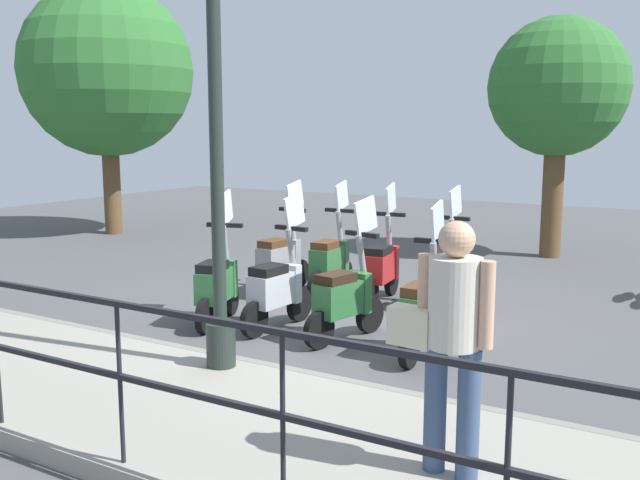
{
  "coord_description": "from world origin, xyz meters",
  "views": [
    {
      "loc": [
        -7.27,
        -3.88,
        2.29
      ],
      "look_at": [
        0.2,
        0.5,
        0.9
      ],
      "focal_mm": 40.0,
      "sensor_mm": 36.0,
      "label": 1
    }
  ],
  "objects_px": {
    "scooter_near_1": "(345,297)",
    "scooter_far_2": "(331,260)",
    "pedestrian_with_bag": "(451,329)",
    "scooter_far_3": "(280,258)",
    "lamp_post_near": "(216,132)",
    "scooter_near_0": "(424,309)",
    "scooter_far_1": "(382,266)",
    "tree_large": "(107,71)",
    "tree_distant": "(558,89)",
    "scooter_near_2": "(277,288)",
    "scooter_far_0": "(443,272)",
    "scooter_near_3": "(217,283)"
  },
  "relations": [
    {
      "from": "scooter_near_1",
      "to": "scooter_far_2",
      "type": "xyz_separation_m",
      "value": [
        1.79,
        1.19,
        0.0
      ]
    },
    {
      "from": "scooter_near_1",
      "to": "scooter_far_0",
      "type": "relative_size",
      "value": 1.0
    },
    {
      "from": "scooter_near_0",
      "to": "scooter_far_2",
      "type": "distance_m",
      "value": 2.82
    },
    {
      "from": "lamp_post_near",
      "to": "scooter_near_2",
      "type": "bearing_deg",
      "value": 16.97
    },
    {
      "from": "scooter_far_2",
      "to": "lamp_post_near",
      "type": "bearing_deg",
      "value": -169.0
    },
    {
      "from": "scooter_far_0",
      "to": "scooter_far_3",
      "type": "distance_m",
      "value": 2.29
    },
    {
      "from": "scooter_near_3",
      "to": "pedestrian_with_bag",
      "type": "bearing_deg",
      "value": -140.18
    },
    {
      "from": "tree_large",
      "to": "scooter_far_2",
      "type": "xyz_separation_m",
      "value": [
        -2.5,
        -6.78,
        -2.93
      ]
    },
    {
      "from": "scooter_near_1",
      "to": "scooter_far_3",
      "type": "height_order",
      "value": "same"
    },
    {
      "from": "scooter_far_2",
      "to": "scooter_near_0",
      "type": "bearing_deg",
      "value": -133.57
    },
    {
      "from": "tree_large",
      "to": "tree_distant",
      "type": "bearing_deg",
      "value": -77.53
    },
    {
      "from": "tree_distant",
      "to": "scooter_far_2",
      "type": "bearing_deg",
      "value": 156.3
    },
    {
      "from": "scooter_near_3",
      "to": "lamp_post_near",
      "type": "bearing_deg",
      "value": -158.04
    },
    {
      "from": "lamp_post_near",
      "to": "scooter_near_3",
      "type": "height_order",
      "value": "lamp_post_near"
    },
    {
      "from": "scooter_far_0",
      "to": "scooter_near_1",
      "type": "bearing_deg",
      "value": 168.76
    },
    {
      "from": "tree_large",
      "to": "scooter_far_0",
      "type": "height_order",
      "value": "tree_large"
    },
    {
      "from": "tree_large",
      "to": "scooter_near_0",
      "type": "distance_m",
      "value": 10.34
    },
    {
      "from": "scooter_far_0",
      "to": "scooter_far_2",
      "type": "xyz_separation_m",
      "value": [
        -0.0,
        1.62,
        0.0
      ]
    },
    {
      "from": "tree_distant",
      "to": "scooter_near_2",
      "type": "height_order",
      "value": "tree_distant"
    },
    {
      "from": "scooter_far_2",
      "to": "scooter_far_1",
      "type": "bearing_deg",
      "value": -95.44
    },
    {
      "from": "lamp_post_near",
      "to": "scooter_far_1",
      "type": "distance_m",
      "value": 3.84
    },
    {
      "from": "tree_distant",
      "to": "scooter_far_3",
      "type": "distance_m",
      "value": 5.89
    },
    {
      "from": "scooter_near_3",
      "to": "scooter_near_2",
      "type": "bearing_deg",
      "value": -93.99
    },
    {
      "from": "scooter_far_3",
      "to": "scooter_far_2",
      "type": "bearing_deg",
      "value": -63.32
    },
    {
      "from": "tree_large",
      "to": "scooter_far_0",
      "type": "distance_m",
      "value": 9.25
    },
    {
      "from": "tree_large",
      "to": "scooter_near_1",
      "type": "distance_m",
      "value": 9.52
    },
    {
      "from": "scooter_far_3",
      "to": "pedestrian_with_bag",
      "type": "bearing_deg",
      "value": -130.93
    },
    {
      "from": "scooter_far_0",
      "to": "scooter_far_2",
      "type": "distance_m",
      "value": 1.62
    },
    {
      "from": "tree_large",
      "to": "scooter_near_2",
      "type": "distance_m",
      "value": 8.81
    },
    {
      "from": "tree_distant",
      "to": "tree_large",
      "type": "bearing_deg",
      "value": 102.47
    },
    {
      "from": "pedestrian_with_bag",
      "to": "scooter_far_2",
      "type": "xyz_separation_m",
      "value": [
        4.35,
        3.3,
        -0.6
      ]
    },
    {
      "from": "scooter_near_1",
      "to": "scooter_far_0",
      "type": "distance_m",
      "value": 1.84
    },
    {
      "from": "scooter_near_1",
      "to": "tree_distant",
      "type": "bearing_deg",
      "value": 5.87
    },
    {
      "from": "scooter_near_0",
      "to": "pedestrian_with_bag",
      "type": "bearing_deg",
      "value": -157.34
    },
    {
      "from": "scooter_near_0",
      "to": "scooter_far_3",
      "type": "height_order",
      "value": "same"
    },
    {
      "from": "tree_distant",
      "to": "scooter_far_1",
      "type": "height_order",
      "value": "tree_distant"
    },
    {
      "from": "scooter_near_1",
      "to": "scooter_near_3",
      "type": "bearing_deg",
      "value": 109.15
    },
    {
      "from": "lamp_post_near",
      "to": "scooter_near_3",
      "type": "distance_m",
      "value": 2.61
    },
    {
      "from": "lamp_post_near",
      "to": "pedestrian_with_bag",
      "type": "xyz_separation_m",
      "value": [
        -0.89,
        -2.47,
        -1.16
      ]
    },
    {
      "from": "lamp_post_near",
      "to": "scooter_near_0",
      "type": "distance_m",
      "value": 2.71
    },
    {
      "from": "pedestrian_with_bag",
      "to": "scooter_near_3",
      "type": "xyz_separation_m",
      "value": [
        2.38,
        3.69,
        -0.6
      ]
    },
    {
      "from": "pedestrian_with_bag",
      "to": "tree_large",
      "type": "distance_m",
      "value": 12.41
    },
    {
      "from": "pedestrian_with_bag",
      "to": "scooter_far_3",
      "type": "bearing_deg",
      "value": 48.35
    },
    {
      "from": "scooter_near_3",
      "to": "scooter_far_3",
      "type": "distance_m",
      "value": 1.73
    },
    {
      "from": "scooter_near_0",
      "to": "scooter_near_3",
      "type": "xyz_separation_m",
      "value": [
        -0.11,
        2.52,
        0.0
      ]
    },
    {
      "from": "scooter_far_0",
      "to": "scooter_far_3",
      "type": "bearing_deg",
      "value": 98.82
    },
    {
      "from": "lamp_post_near",
      "to": "scooter_far_3",
      "type": "height_order",
      "value": "lamp_post_near"
    },
    {
      "from": "scooter_far_1",
      "to": "scooter_far_2",
      "type": "distance_m",
      "value": 0.79
    },
    {
      "from": "tree_large",
      "to": "scooter_near_0",
      "type": "relative_size",
      "value": 3.39
    },
    {
      "from": "lamp_post_near",
      "to": "scooter_far_2",
      "type": "bearing_deg",
      "value": 13.46
    }
  ]
}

